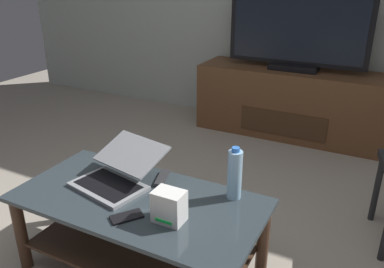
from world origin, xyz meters
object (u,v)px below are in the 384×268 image
object	(u,v)px
tv_remote	(162,178)
router_box	(169,206)
television	(298,29)
water_bottle_near	(235,174)
cell_phone	(127,217)
coffee_table	(139,222)
laptop	(118,173)
media_cabinet	(291,102)

from	to	relation	value
tv_remote	router_box	bearing A→B (deg)	-71.21
television	water_bottle_near	distance (m)	1.98
water_bottle_near	cell_phone	world-z (taller)	water_bottle_near
television	water_bottle_near	world-z (taller)	television
coffee_table	laptop	xyz separation A→B (m)	(-0.17, 0.08, 0.19)
water_bottle_near	tv_remote	distance (m)	0.41
water_bottle_near	router_box	bearing A→B (deg)	-120.35
laptop	cell_phone	xyz separation A→B (m)	(0.22, -0.23, -0.05)
media_cabinet	router_box	distance (m)	2.26
laptop	water_bottle_near	distance (m)	0.59
coffee_table	media_cabinet	world-z (taller)	media_cabinet
router_box	tv_remote	bearing A→B (deg)	126.38
router_box	media_cabinet	bearing A→B (deg)	90.64
water_bottle_near	cell_phone	distance (m)	0.53
router_box	water_bottle_near	bearing A→B (deg)	59.65
television	cell_phone	world-z (taller)	television
laptop	router_box	bearing A→B (deg)	-22.30
media_cabinet	laptop	bearing A→B (deg)	-100.04
coffee_table	tv_remote	bearing A→B (deg)	86.92
router_box	water_bottle_near	size ratio (longest dim) A/B	0.55
television	cell_phone	distance (m)	2.36
laptop	router_box	world-z (taller)	laptop
television	tv_remote	bearing A→B (deg)	-95.53
media_cabinet	coffee_table	bearing A→B (deg)	-95.25
television	router_box	xyz separation A→B (m)	(0.03, -2.23, -0.46)
media_cabinet	laptop	size ratio (longest dim) A/B	3.65
router_box	tv_remote	xyz separation A→B (m)	(-0.21, 0.29, -0.06)
water_bottle_near	tv_remote	size ratio (longest dim) A/B	1.63
television	water_bottle_near	size ratio (longest dim) A/B	4.62
coffee_table	cell_phone	xyz separation A→B (m)	(0.05, -0.15, 0.14)
television	media_cabinet	bearing A→B (deg)	90.00
router_box	water_bottle_near	world-z (taller)	water_bottle_near
coffee_table	media_cabinet	size ratio (longest dim) A/B	0.71
television	cell_phone	xyz separation A→B (m)	(-0.15, -2.30, -0.53)
laptop	water_bottle_near	bearing A→B (deg)	13.85
media_cabinet	cell_phone	xyz separation A→B (m)	(-0.15, -2.32, 0.13)
router_box	laptop	bearing A→B (deg)	157.70
router_box	television	bearing A→B (deg)	90.65
water_bottle_near	cell_phone	bearing A→B (deg)	-133.54
media_cabinet	television	world-z (taller)	television
coffee_table	router_box	distance (m)	0.32
coffee_table	tv_remote	distance (m)	0.25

